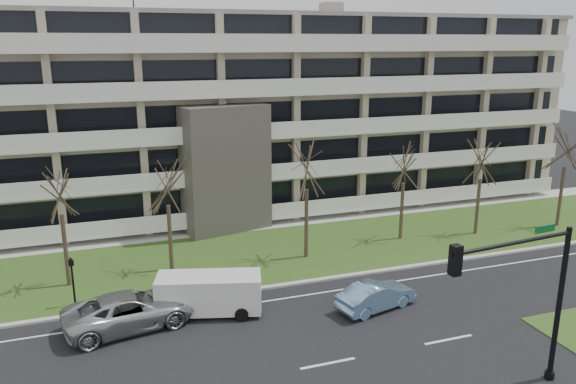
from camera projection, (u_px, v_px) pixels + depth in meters
name	position (u px, v px, depth m)	size (l,w,h in m)	color
ground	(328.00, 364.00, 23.79)	(160.00, 160.00, 0.00)	black
grass_verge	(247.00, 256.00, 35.64)	(90.00, 10.00, 0.06)	#274517
curb	(271.00, 287.00, 31.07)	(90.00, 0.35, 0.12)	#B2B2AD
sidewalk	(228.00, 229.00, 40.65)	(90.00, 2.00, 0.08)	#B2B2AD
lane_edge_line	(280.00, 299.00, 29.72)	(90.00, 0.12, 0.01)	white
apartment_building	(205.00, 114.00, 44.89)	(60.50, 15.10, 18.75)	#C3B197
silver_pickup	(130.00, 310.00, 26.65)	(2.84, 6.15, 1.71)	#ACAFB4
blue_sedan	(376.00, 296.00, 28.51)	(1.50, 4.30, 1.42)	#7DA9D8
white_van	(210.00, 291.00, 27.95)	(5.49, 3.23, 2.00)	white
traffic_signal	(526.00, 288.00, 20.86)	(5.79, 0.88, 6.72)	black
pedestrian_signal	(72.00, 276.00, 28.45)	(0.28, 0.23, 2.69)	black
tree_2	(58.00, 185.00, 29.85)	(3.73, 3.73, 7.45)	#382B21
tree_3	(167.00, 179.00, 32.06)	(3.59, 3.59, 7.19)	#382B21
tree_4	(307.00, 162.00, 33.89)	(3.96, 3.96, 7.92)	#382B21
tree_5	(404.00, 161.00, 37.31)	(3.56, 3.56, 7.11)	#382B21
tree_6	(482.00, 157.00, 38.35)	(3.56, 3.56, 7.11)	#382B21
tree_7	(568.00, 142.00, 39.88)	(4.02, 4.02, 8.03)	#382B21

